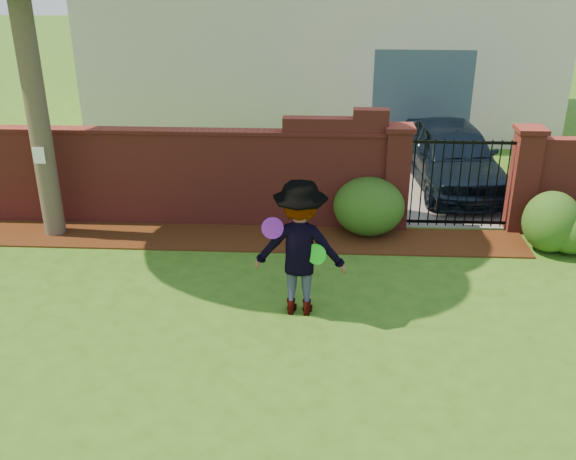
# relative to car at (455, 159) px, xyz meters

# --- Properties ---
(ground) EXTENTS (80.00, 80.00, 0.01)m
(ground) POSITION_rel_car_xyz_m (-3.81, -5.98, -0.69)
(ground) COLOR #305A16
(ground) RESTS_ON ground
(mulch_bed) EXTENTS (11.10, 1.08, 0.03)m
(mulch_bed) POSITION_rel_car_xyz_m (-4.76, -2.64, -0.67)
(mulch_bed) COLOR #341809
(mulch_bed) RESTS_ON ground
(brick_wall) EXTENTS (8.70, 0.31, 2.16)m
(brick_wall) POSITION_rel_car_xyz_m (-5.82, -1.98, 0.24)
(brick_wall) COLOR maroon
(brick_wall) RESTS_ON ground
(pillar_left) EXTENTS (0.50, 0.50, 1.88)m
(pillar_left) POSITION_rel_car_xyz_m (-1.41, -1.98, 0.27)
(pillar_left) COLOR maroon
(pillar_left) RESTS_ON ground
(pillar_right) EXTENTS (0.50, 0.50, 1.88)m
(pillar_right) POSITION_rel_car_xyz_m (0.79, -1.98, 0.27)
(pillar_right) COLOR maroon
(pillar_right) RESTS_ON ground
(iron_gate) EXTENTS (1.78, 0.03, 1.60)m
(iron_gate) POSITION_rel_car_xyz_m (-0.31, -1.98, 0.17)
(iron_gate) COLOR black
(iron_gate) RESTS_ON ground
(driveway) EXTENTS (3.20, 8.00, 0.01)m
(driveway) POSITION_rel_car_xyz_m (-0.31, 2.02, -0.68)
(driveway) COLOR slate
(driveway) RESTS_ON ground
(house) EXTENTS (12.40, 6.40, 6.30)m
(house) POSITION_rel_car_xyz_m (-2.80, 6.01, 2.48)
(house) COLOR beige
(house) RESTS_ON ground
(car) EXTENTS (1.98, 4.15, 1.37)m
(car) POSITION_rel_car_xyz_m (0.00, 0.00, 0.00)
(car) COLOR black
(car) RESTS_ON ground
(paper_notice) EXTENTS (0.20, 0.01, 0.28)m
(paper_notice) POSITION_rel_car_xyz_m (-7.41, -2.77, 0.82)
(paper_notice) COLOR white
(paper_notice) RESTS_ON tree
(shrub_left) EXTENTS (1.24, 1.24, 1.02)m
(shrub_left) POSITION_rel_car_xyz_m (-1.88, -2.27, -0.18)
(shrub_left) COLOR #1A4615
(shrub_left) RESTS_ON ground
(shrub_middle) EXTENTS (0.94, 0.94, 1.03)m
(shrub_middle) POSITION_rel_car_xyz_m (1.08, -2.82, -0.17)
(shrub_middle) COLOR #1A4615
(shrub_middle) RESTS_ON ground
(shrub_right) EXTENTS (0.94, 0.94, 0.84)m
(shrub_right) POSITION_rel_car_xyz_m (1.41, -2.86, -0.27)
(shrub_right) COLOR #1A4615
(shrub_right) RESTS_ON ground
(man) EXTENTS (1.30, 0.81, 1.93)m
(man) POSITION_rel_car_xyz_m (-3.01, -5.02, 0.28)
(man) COLOR gray
(man) RESTS_ON ground
(frisbee_purple) EXTENTS (0.30, 0.12, 0.29)m
(frisbee_purple) POSITION_rel_car_xyz_m (-3.35, -5.14, 0.64)
(frisbee_purple) COLOR purple
(frisbee_purple) RESTS_ON man
(frisbee_green) EXTENTS (0.28, 0.18, 0.28)m
(frisbee_green) POSITION_rel_car_xyz_m (-2.78, -5.19, 0.30)
(frisbee_green) COLOR #1BCC23
(frisbee_green) RESTS_ON man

